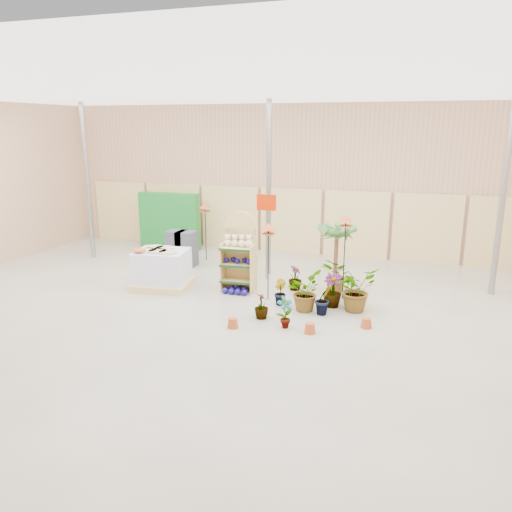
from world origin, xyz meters
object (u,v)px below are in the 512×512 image
Objects in this scene: pallet_stack at (162,269)px; potted_plant_2 at (304,291)px; display_shelf at (240,255)px; bird_table_front at (268,229)px.

pallet_stack is 1.70× the size of potted_plant_2.
potted_plant_2 is at bearing -31.23° from display_shelf.
bird_table_front reaches higher than pallet_stack.
display_shelf reaches higher than bird_table_front.
display_shelf reaches higher than potted_plant_2.
pallet_stack is at bearing -169.68° from display_shelf.
pallet_stack is (-1.84, -0.48, -0.39)m from display_shelf.
potted_plant_2 is (0.93, -0.40, -1.22)m from bird_table_front.
display_shelf is 1.31× the size of pallet_stack.
potted_plant_2 is at bearing -23.35° from bird_table_front.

